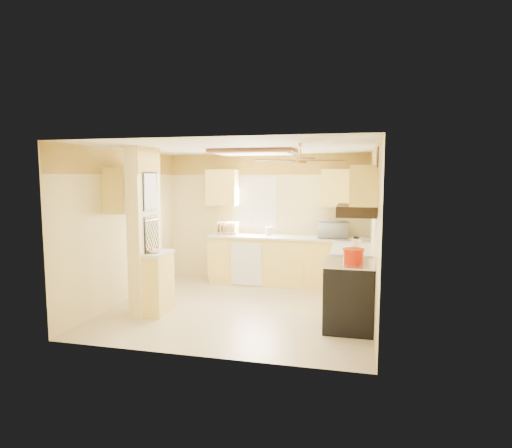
% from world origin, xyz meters
% --- Properties ---
extents(floor, '(4.00, 4.00, 0.00)m').
position_xyz_m(floor, '(0.00, 0.00, 0.00)').
color(floor, beige).
rests_on(floor, ground).
extents(ceiling, '(4.00, 4.00, 0.00)m').
position_xyz_m(ceiling, '(0.00, 0.00, 2.50)').
color(ceiling, white).
rests_on(ceiling, wall_back).
extents(wall_back, '(4.00, 0.00, 4.00)m').
position_xyz_m(wall_back, '(0.00, 1.90, 1.25)').
color(wall_back, '#EFDA92').
rests_on(wall_back, floor).
extents(wall_front, '(4.00, 0.00, 4.00)m').
position_xyz_m(wall_front, '(0.00, -1.90, 1.25)').
color(wall_front, '#EFDA92').
rests_on(wall_front, floor).
extents(wall_left, '(0.00, 3.80, 3.80)m').
position_xyz_m(wall_left, '(-2.00, 0.00, 1.25)').
color(wall_left, '#EFDA92').
rests_on(wall_left, floor).
extents(wall_right, '(0.00, 3.80, 3.80)m').
position_xyz_m(wall_right, '(2.00, 0.00, 1.25)').
color(wall_right, '#EFDA92').
rests_on(wall_right, floor).
extents(wallpaper_border, '(4.00, 0.02, 0.40)m').
position_xyz_m(wallpaper_border, '(0.00, 1.88, 2.30)').
color(wallpaper_border, '#FFD24B').
rests_on(wallpaper_border, wall_back).
extents(partition_column, '(0.20, 0.70, 2.50)m').
position_xyz_m(partition_column, '(-1.35, -0.55, 1.25)').
color(partition_column, '#EFDA92').
rests_on(partition_column, floor).
extents(partition_ledge, '(0.25, 0.55, 0.90)m').
position_xyz_m(partition_ledge, '(-1.13, -0.55, 0.45)').
color(partition_ledge, '#FFE464').
rests_on(partition_ledge, floor).
extents(ledge_top, '(0.28, 0.58, 0.04)m').
position_xyz_m(ledge_top, '(-1.13, -0.55, 0.92)').
color(ledge_top, white).
rests_on(ledge_top, partition_ledge).
extents(lower_cabinets_back, '(3.00, 0.60, 0.90)m').
position_xyz_m(lower_cabinets_back, '(0.50, 1.60, 0.45)').
color(lower_cabinets_back, '#FFE464').
rests_on(lower_cabinets_back, floor).
extents(lower_cabinets_right, '(0.60, 1.40, 0.90)m').
position_xyz_m(lower_cabinets_right, '(1.70, 0.60, 0.45)').
color(lower_cabinets_right, '#FFE464').
rests_on(lower_cabinets_right, floor).
extents(countertop_back, '(3.04, 0.64, 0.04)m').
position_xyz_m(countertop_back, '(0.50, 1.59, 0.92)').
color(countertop_back, white).
rests_on(countertop_back, lower_cabinets_back).
extents(countertop_right, '(0.64, 1.44, 0.04)m').
position_xyz_m(countertop_right, '(1.69, 0.60, 0.92)').
color(countertop_right, white).
rests_on(countertop_right, lower_cabinets_right).
extents(dishwasher_panel, '(0.58, 0.02, 0.80)m').
position_xyz_m(dishwasher_panel, '(-0.25, 1.29, 0.43)').
color(dishwasher_panel, white).
rests_on(dishwasher_panel, lower_cabinets_back).
extents(window, '(0.92, 0.02, 1.02)m').
position_xyz_m(window, '(-0.25, 1.89, 1.55)').
color(window, white).
rests_on(window, wall_back).
extents(upper_cab_back_left, '(0.60, 0.35, 0.70)m').
position_xyz_m(upper_cab_back_left, '(-0.85, 1.72, 1.85)').
color(upper_cab_back_left, '#FFE464').
rests_on(upper_cab_back_left, wall_back).
extents(upper_cab_back_right, '(0.90, 0.35, 0.70)m').
position_xyz_m(upper_cab_back_right, '(1.55, 1.72, 1.85)').
color(upper_cab_back_right, '#FFE464').
rests_on(upper_cab_back_right, wall_back).
extents(upper_cab_right, '(0.35, 1.00, 0.70)m').
position_xyz_m(upper_cab_right, '(1.82, 1.25, 1.85)').
color(upper_cab_right, '#FFE464').
rests_on(upper_cab_right, wall_right).
extents(upper_cab_left_wall, '(0.35, 0.75, 0.70)m').
position_xyz_m(upper_cab_left_wall, '(-1.82, -0.25, 1.85)').
color(upper_cab_left_wall, '#FFE464').
rests_on(upper_cab_left_wall, wall_left).
extents(upper_cab_over_stove, '(0.35, 0.76, 0.52)m').
position_xyz_m(upper_cab_over_stove, '(1.82, -0.55, 1.95)').
color(upper_cab_over_stove, '#FFE464').
rests_on(upper_cab_over_stove, wall_right).
extents(stove, '(0.68, 0.77, 0.92)m').
position_xyz_m(stove, '(1.67, -0.55, 0.46)').
color(stove, black).
rests_on(stove, floor).
extents(range_hood, '(0.50, 0.76, 0.14)m').
position_xyz_m(range_hood, '(1.74, -0.55, 1.62)').
color(range_hood, black).
rests_on(range_hood, upper_cab_over_stove).
extents(poster_menu, '(0.02, 0.42, 0.57)m').
position_xyz_m(poster_menu, '(-1.24, -0.55, 1.85)').
color(poster_menu, black).
rests_on(poster_menu, partition_column).
extents(poster_nashville, '(0.02, 0.42, 0.57)m').
position_xyz_m(poster_nashville, '(-1.24, -0.55, 1.20)').
color(poster_nashville, black).
rests_on(poster_nashville, partition_column).
extents(ceiling_light_panel, '(1.35, 0.95, 0.06)m').
position_xyz_m(ceiling_light_panel, '(0.10, 0.50, 2.46)').
color(ceiling_light_panel, brown).
rests_on(ceiling_light_panel, ceiling).
extents(ceiling_fan, '(1.15, 1.15, 0.26)m').
position_xyz_m(ceiling_fan, '(1.00, -0.70, 2.29)').
color(ceiling_fan, gold).
rests_on(ceiling_fan, ceiling).
extents(vent_grate, '(0.02, 0.40, 0.25)m').
position_xyz_m(vent_grate, '(1.98, -0.90, 2.30)').
color(vent_grate, black).
rests_on(vent_grate, wall_right).
extents(microwave, '(0.58, 0.43, 0.30)m').
position_xyz_m(microwave, '(1.33, 1.58, 1.09)').
color(microwave, white).
rests_on(microwave, countertop_back).
extents(bowl, '(0.24, 0.24, 0.05)m').
position_xyz_m(bowl, '(-1.16, -0.62, 0.97)').
color(bowl, white).
rests_on(bowl, ledge_top).
extents(dutch_oven, '(0.29, 0.29, 0.19)m').
position_xyz_m(dutch_oven, '(1.72, -0.55, 1.01)').
color(dutch_oven, '#C11B00').
rests_on(dutch_oven, stove).
extents(kettle, '(0.14, 0.14, 0.21)m').
position_xyz_m(kettle, '(1.75, 0.31, 1.04)').
color(kettle, silver).
rests_on(kettle, countertop_right).
extents(dish_rack, '(0.42, 0.32, 0.24)m').
position_xyz_m(dish_rack, '(-0.72, 1.61, 1.03)').
color(dish_rack, tan).
rests_on(dish_rack, countertop_back).
extents(utensil_crock, '(0.12, 0.12, 0.24)m').
position_xyz_m(utensil_crock, '(0.09, 1.68, 1.02)').
color(utensil_crock, white).
rests_on(utensil_crock, countertop_back).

